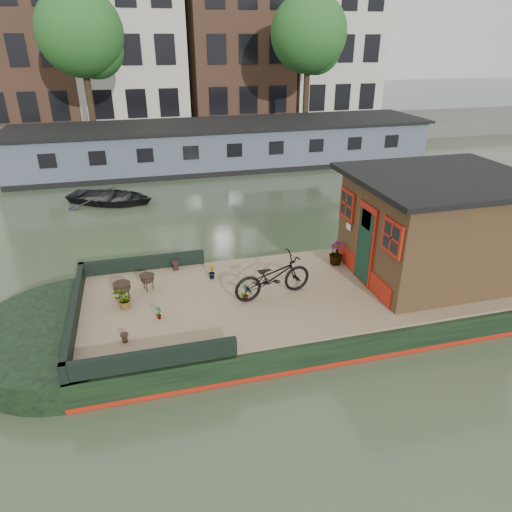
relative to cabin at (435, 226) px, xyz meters
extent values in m
plane|color=#2E3C26|center=(-2.19, 0.00, -1.88)|extent=(120.00, 120.00, 0.00)
cube|color=black|center=(-2.19, 0.00, -1.58)|extent=(12.00, 4.00, 0.60)
cylinder|color=black|center=(-8.19, 0.00, -1.58)|extent=(4.00, 4.00, 0.60)
cube|color=maroon|center=(-2.19, 0.00, -1.82)|extent=(12.02, 4.02, 0.10)
cube|color=#78674A|center=(-2.19, 0.00, -1.25)|extent=(11.80, 3.80, 0.05)
cube|color=black|center=(-8.11, 0.00, -1.05)|extent=(0.12, 4.00, 0.35)
cube|color=black|center=(-6.69, 1.92, -1.05)|extent=(3.00, 0.12, 0.35)
cube|color=black|center=(-6.69, -1.92, -1.05)|extent=(3.00, 0.12, 0.35)
cube|color=black|center=(0.01, 0.00, -0.08)|extent=(3.50, 3.00, 2.30)
cube|color=black|center=(0.01, 0.00, 1.13)|extent=(4.00, 3.50, 0.12)
cube|color=maroon|center=(-1.77, 0.00, -0.28)|extent=(0.06, 0.80, 1.90)
cube|color=black|center=(-1.79, 0.00, -0.33)|extent=(0.04, 0.64, 1.70)
cube|color=maroon|center=(-1.77, -1.05, 0.32)|extent=(0.06, 0.72, 0.72)
cube|color=maroon|center=(-1.77, 1.05, 0.32)|extent=(0.06, 0.72, 0.72)
imported|color=black|center=(-3.97, -0.10, -0.75)|extent=(1.88, 0.93, 0.95)
imported|color=maroon|center=(-4.60, -0.16, -1.02)|extent=(0.24, 0.27, 0.42)
imported|color=maroon|center=(-5.14, 1.05, -1.06)|extent=(0.18, 0.21, 0.33)
imported|color=maroon|center=(-7.14, 0.16, -1.01)|extent=(0.51, 0.51, 0.43)
imported|color=maroon|center=(-1.99, 1.00, -0.92)|extent=(0.40, 0.40, 0.62)
imported|color=brown|center=(-6.47, -0.41, -1.08)|extent=(0.17, 0.19, 0.30)
cylinder|color=black|center=(-5.92, 1.70, -1.12)|extent=(0.19, 0.19, 0.22)
cylinder|color=black|center=(-7.14, -1.04, -1.14)|extent=(0.15, 0.15, 0.17)
imported|color=black|center=(-7.69, 9.43, -1.53)|extent=(4.09, 3.64, 0.70)
cube|color=#434F5A|center=(-2.19, 14.00, -0.88)|extent=(20.00, 4.00, 2.00)
cube|color=black|center=(-2.19, 14.00, 0.17)|extent=(20.40, 4.40, 0.12)
cube|color=black|center=(-2.19, 14.00, -1.76)|extent=(20.00, 4.05, 0.24)
cube|color=#47443F|center=(-2.19, 20.50, -1.43)|extent=(60.00, 6.00, 0.90)
cube|color=brown|center=(-12.69, 27.50, 5.62)|extent=(6.00, 8.00, 15.00)
cube|color=brown|center=(1.31, 27.50, 5.87)|extent=(7.00, 8.00, 15.50)
cube|color=#B7B2A3|center=(8.31, 27.50, 6.12)|extent=(6.50, 8.00, 16.00)
cylinder|color=#332316|center=(-8.69, 19.00, 1.02)|extent=(0.36, 0.36, 4.00)
sphere|color=#1C541D|center=(-8.69, 19.00, 4.22)|extent=(4.40, 4.40, 4.40)
sphere|color=#1C541D|center=(-8.09, 19.30, 3.42)|extent=(3.00, 3.00, 3.00)
cylinder|color=#332316|center=(3.81, 19.00, 1.02)|extent=(0.36, 0.36, 4.00)
sphere|color=#1C541D|center=(3.81, 19.00, 4.22)|extent=(4.40, 4.40, 4.40)
sphere|color=#1C541D|center=(4.41, 19.30, 3.42)|extent=(3.00, 3.00, 3.00)
camera|label=1|loc=(-6.55, -8.48, 3.92)|focal=32.00mm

